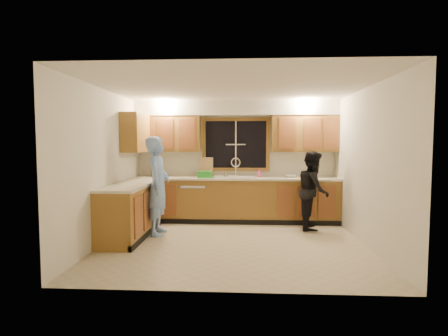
% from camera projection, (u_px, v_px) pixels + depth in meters
% --- Properties ---
extents(floor, '(4.20, 4.20, 0.00)m').
position_uv_depth(floor, '(233.00, 243.00, 5.70)').
color(floor, '#B9AC8E').
rests_on(floor, ground).
extents(ceiling, '(4.20, 4.20, 0.00)m').
position_uv_depth(ceiling, '(233.00, 88.00, 5.52)').
color(ceiling, white).
extents(wall_back, '(4.20, 0.00, 4.20)m').
position_uv_depth(wall_back, '(236.00, 161.00, 7.50)').
color(wall_back, silver).
rests_on(wall_back, ground).
extents(wall_left, '(0.00, 3.80, 3.80)m').
position_uv_depth(wall_left, '(105.00, 166.00, 5.72)').
color(wall_left, silver).
rests_on(wall_left, ground).
extents(wall_right, '(0.00, 3.80, 3.80)m').
position_uv_depth(wall_right, '(366.00, 167.00, 5.49)').
color(wall_right, silver).
rests_on(wall_right, ground).
extents(base_cabinets_back, '(4.20, 0.60, 0.88)m').
position_uv_depth(base_cabinets_back, '(235.00, 200.00, 7.26)').
color(base_cabinets_back, olive).
rests_on(base_cabinets_back, ground).
extents(base_cabinets_left, '(0.60, 1.90, 0.88)m').
position_uv_depth(base_cabinets_left, '(131.00, 211.00, 6.11)').
color(base_cabinets_left, olive).
rests_on(base_cabinets_left, ground).
extents(countertop_back, '(4.20, 0.63, 0.04)m').
position_uv_depth(countertop_back, '(235.00, 178.00, 7.21)').
color(countertop_back, beige).
rests_on(countertop_back, base_cabinets_back).
extents(countertop_left, '(0.63, 1.90, 0.04)m').
position_uv_depth(countertop_left, '(132.00, 185.00, 6.08)').
color(countertop_left, beige).
rests_on(countertop_left, base_cabinets_left).
extents(upper_cabinets_left, '(1.35, 0.33, 0.75)m').
position_uv_depth(upper_cabinets_left, '(168.00, 134.00, 7.37)').
color(upper_cabinets_left, olive).
rests_on(upper_cabinets_left, wall_back).
extents(upper_cabinets_right, '(1.35, 0.33, 0.75)m').
position_uv_depth(upper_cabinets_right, '(304.00, 134.00, 7.22)').
color(upper_cabinets_right, olive).
rests_on(upper_cabinets_right, wall_back).
extents(upper_cabinets_return, '(0.33, 0.90, 0.75)m').
position_uv_depth(upper_cabinets_return, '(136.00, 133.00, 6.79)').
color(upper_cabinets_return, olive).
rests_on(upper_cabinets_return, wall_left).
extents(soffit, '(4.20, 0.35, 0.30)m').
position_uv_depth(soffit, '(236.00, 108.00, 7.25)').
color(soffit, silver).
rests_on(soffit, wall_back).
extents(window_frame, '(1.44, 0.03, 1.14)m').
position_uv_depth(window_frame, '(236.00, 144.00, 7.47)').
color(window_frame, black).
rests_on(window_frame, wall_back).
extents(sink, '(0.86, 0.52, 0.57)m').
position_uv_depth(sink, '(235.00, 180.00, 7.23)').
color(sink, white).
rests_on(sink, countertop_back).
extents(dishwasher, '(0.60, 0.56, 0.82)m').
position_uv_depth(dishwasher, '(195.00, 201.00, 7.30)').
color(dishwasher, silver).
rests_on(dishwasher, floor).
extents(stove, '(0.58, 0.75, 0.90)m').
position_uv_depth(stove, '(120.00, 217.00, 5.54)').
color(stove, silver).
rests_on(stove, floor).
extents(man, '(0.44, 0.65, 1.75)m').
position_uv_depth(man, '(158.00, 186.00, 6.19)').
color(man, '#7AA5E7').
rests_on(man, floor).
extents(woman, '(0.67, 0.80, 1.48)m').
position_uv_depth(woman, '(313.00, 190.00, 6.59)').
color(woman, black).
rests_on(woman, floor).
extents(knife_block, '(0.16, 0.15, 0.24)m').
position_uv_depth(knife_block, '(154.00, 171.00, 7.36)').
color(knife_block, brown).
rests_on(knife_block, countertop_back).
extents(cutting_board, '(0.31, 0.12, 0.40)m').
position_uv_depth(cutting_board, '(206.00, 167.00, 7.46)').
color(cutting_board, tan).
rests_on(cutting_board, countertop_back).
extents(dish_crate, '(0.28, 0.27, 0.13)m').
position_uv_depth(dish_crate, '(205.00, 174.00, 7.17)').
color(dish_crate, green).
rests_on(dish_crate, countertop_back).
extents(soap_bottle, '(0.09, 0.09, 0.18)m').
position_uv_depth(soap_bottle, '(259.00, 173.00, 7.30)').
color(soap_bottle, '#F05B9C').
rests_on(soap_bottle, countertop_back).
extents(bowl, '(0.23, 0.23, 0.06)m').
position_uv_depth(bowl, '(290.00, 176.00, 7.21)').
color(bowl, silver).
rests_on(bowl, countertop_back).
extents(can_left, '(0.08, 0.08, 0.12)m').
position_uv_depth(can_left, '(226.00, 175.00, 7.05)').
color(can_left, tan).
rests_on(can_left, countertop_back).
extents(can_right, '(0.07, 0.07, 0.11)m').
position_uv_depth(can_right, '(226.00, 175.00, 7.05)').
color(can_right, tan).
rests_on(can_right, countertop_back).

